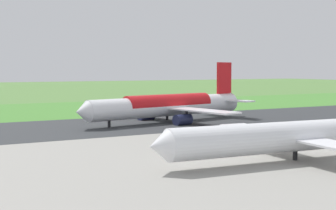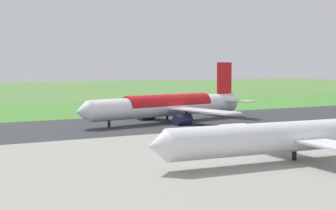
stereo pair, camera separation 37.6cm
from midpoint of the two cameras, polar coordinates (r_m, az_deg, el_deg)
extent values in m
plane|color=#547F3D|center=(132.40, 5.43, -1.71)|extent=(800.00, 800.00, 0.00)
cube|color=#2D3033|center=(132.40, 5.43, -1.70)|extent=(600.00, 37.43, 0.06)
cube|color=#478534|center=(171.29, -3.02, -0.31)|extent=(600.00, 80.00, 0.04)
cylinder|color=white|center=(124.49, -0.09, -0.14)|extent=(48.10, 14.38, 5.20)
cone|color=white|center=(110.01, -10.35, -0.80)|extent=(3.90, 5.43, 4.94)
cone|color=white|center=(141.85, 7.76, 0.62)|extent=(4.29, 5.01, 4.42)
cube|color=red|center=(138.59, 6.65, 3.23)|extent=(5.59, 1.57, 9.00)
cube|color=white|center=(135.14, 8.32, 0.51)|extent=(5.66, 9.60, 0.36)
cube|color=white|center=(142.69, 5.03, 0.74)|extent=(5.66, 9.60, 0.36)
cube|color=white|center=(117.00, 3.74, -0.63)|extent=(10.14, 22.75, 0.35)
cube|color=white|center=(133.74, -2.77, 0.00)|extent=(10.14, 22.75, 0.35)
cylinder|color=#23284C|center=(118.12, 1.68, -1.79)|extent=(4.96, 3.62, 2.80)
cylinder|color=#23284C|center=(129.67, -2.72, -1.24)|extent=(4.96, 3.62, 2.80)
cylinder|color=black|center=(113.98, -7.16, -1.85)|extent=(0.70, 0.70, 3.42)
cylinder|color=black|center=(123.66, 2.17, -1.33)|extent=(0.70, 0.70, 3.42)
cylinder|color=black|center=(129.68, -0.20, -1.06)|extent=(0.70, 0.70, 3.42)
cylinder|color=red|center=(124.45, -0.09, 0.10)|extent=(26.91, 10.23, 5.23)
cylinder|color=white|center=(75.08, 14.87, -3.63)|extent=(42.87, 7.81, 4.62)
cone|color=white|center=(63.34, -1.27, -4.95)|extent=(2.99, 4.58, 4.39)
cube|color=white|center=(83.35, 11.09, -3.02)|extent=(6.78, 19.89, 0.31)
cylinder|color=black|center=(75.55, 14.83, -5.90)|extent=(0.71, 0.71, 1.42)
cube|color=black|center=(114.17, 15.42, -2.47)|extent=(1.89, 4.24, 0.75)
cube|color=#2D333D|center=(114.24, 15.35, -2.14)|extent=(1.75, 2.24, 0.55)
cylinder|color=black|center=(113.79, 16.21, -2.70)|extent=(0.23, 0.64, 0.64)
cylinder|color=black|center=(112.63, 15.58, -2.76)|extent=(0.23, 0.64, 0.64)
cylinder|color=black|center=(115.81, 15.25, -2.56)|extent=(0.23, 0.64, 0.64)
cylinder|color=black|center=(114.67, 14.62, -2.62)|extent=(0.23, 0.64, 0.64)
cylinder|color=slate|center=(178.87, 2.65, 0.17)|extent=(0.10, 0.10, 1.80)
cube|color=red|center=(178.80, 2.65, 0.55)|extent=(0.60, 0.04, 0.60)
cone|color=orange|center=(180.02, -0.13, 0.00)|extent=(0.40, 0.40, 0.55)
camera|label=1|loc=(0.19, -90.09, -0.01)|focal=50.95mm
camera|label=2|loc=(0.19, 89.91, 0.01)|focal=50.95mm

